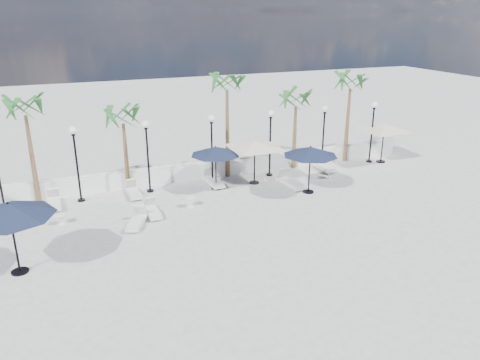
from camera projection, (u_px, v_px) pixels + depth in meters
name	position (u px, v px, depth m)	size (l,w,h in m)	color
ground	(260.00, 231.00, 20.42)	(100.00, 100.00, 0.00)	#979793
balustrade	(207.00, 170.00, 26.81)	(26.00, 0.30, 1.01)	white
lamppost_1	(76.00, 154.00, 22.80)	(0.36, 0.36, 3.84)	black
lamppost_2	(147.00, 146.00, 24.02)	(0.36, 0.36, 3.84)	black
lamppost_3	(212.00, 140.00, 25.24)	(0.36, 0.36, 3.84)	black
lamppost_4	(270.00, 134.00, 26.47)	(0.36, 0.36, 3.84)	black
lamppost_5	(324.00, 129.00, 27.69)	(0.36, 0.36, 3.84)	black
lamppost_6	(373.00, 124.00, 28.91)	(0.36, 0.36, 3.84)	black
palm_0	(25.00, 112.00, 22.10)	(2.60, 2.60, 5.50)	brown
palm_1	(123.00, 121.00, 23.94)	(2.60, 2.60, 4.70)	brown
palm_2	(227.00, 88.00, 25.47)	(2.60, 2.60, 6.10)	brown
palm_3	(296.00, 103.00, 27.37)	(2.60, 2.60, 4.90)	brown
palm_4	(350.00, 87.00, 28.39)	(2.60, 2.60, 5.70)	brown
lounger_0	(54.00, 202.00, 22.88)	(0.60, 1.81, 0.68)	silver
lounger_1	(134.00, 192.00, 24.23)	(0.63, 1.80, 0.67)	silver
lounger_2	(137.00, 221.00, 20.85)	(1.28, 1.89, 0.68)	silver
lounger_3	(214.00, 181.00, 25.76)	(0.69, 1.98, 0.73)	silver
lounger_4	(153.00, 211.00, 21.93)	(0.57, 1.71, 0.64)	silver
lounger_5	(290.00, 182.00, 25.53)	(0.85, 2.13, 0.78)	silver
lounger_6	(323.00, 166.00, 28.19)	(0.65, 1.95, 0.73)	silver
side_table_0	(61.00, 219.00, 20.95)	(0.48, 0.48, 0.47)	silver
side_table_1	(190.00, 201.00, 22.83)	(0.51, 0.51, 0.49)	silver
side_table_2	(329.00, 174.00, 26.76)	(0.45, 0.45, 0.44)	silver
parasol_navy_left	(9.00, 211.00, 16.35)	(3.18, 3.18, 2.81)	black
parasol_navy_mid	(215.00, 151.00, 24.58)	(2.68, 2.68, 2.40)	black
parasol_navy_right	(310.00, 152.00, 24.01)	(2.86, 2.86, 2.56)	black
parasol_cream_sq_a	(255.00, 141.00, 25.29)	(5.29, 5.29, 2.60)	black
parasol_cream_sq_b	(385.00, 124.00, 28.90)	(5.26, 5.26, 2.64)	black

